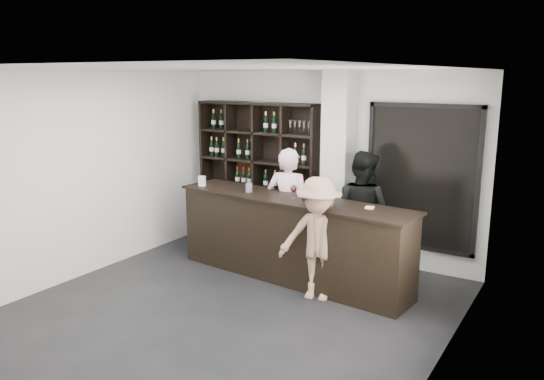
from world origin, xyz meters
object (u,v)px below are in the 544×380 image
Objects in this scene: taster_pink at (288,209)px; taster_black at (361,213)px; customer at (318,239)px; wine_shelf at (258,175)px; tasting_counter at (291,239)px.

taster_pink is 1.07m from taster_black.
taster_pink is 1.13× the size of customer.
wine_shelf reaches higher than customer.
customer is at bearing -38.57° from wine_shelf.
taster_pink is 1.21m from customer.
taster_pink reaches higher than taster_black.
customer is at bearing 93.99° from taster_black.
taster_black is at bearing 50.44° from tasting_counter.
wine_shelf is 0.67× the size of tasting_counter.
wine_shelf is at bearing 131.57° from customer.
wine_shelf is at bearing -0.80° from taster_black.
wine_shelf is at bearing 144.49° from tasting_counter.
tasting_counter is at bearing 136.68° from customer.
taster_black is at bearing 74.64° from customer.
tasting_counter is 1.09m from taster_black.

